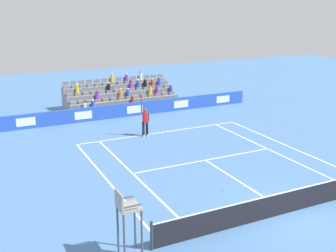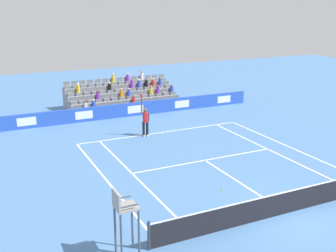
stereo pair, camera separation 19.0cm
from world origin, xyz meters
TOP-DOWN VIEW (x-y plane):
  - ground_plane at (0.00, 0.00)m, footprint 80.00×80.00m
  - line_baseline at (0.00, -11.89)m, footprint 10.97×0.10m
  - line_service at (0.00, -6.40)m, footprint 8.23×0.10m
  - line_centre_service at (0.00, -3.20)m, footprint 0.10×6.40m
  - line_singles_sideline_left at (4.12, -5.95)m, footprint 0.10×11.89m
  - line_singles_sideline_right at (-4.12, -5.95)m, footprint 0.10×11.89m
  - line_doubles_sideline_left at (5.49, -5.95)m, footprint 0.10×11.89m
  - line_doubles_sideline_right at (-5.49, -5.95)m, footprint 0.10×11.89m
  - line_centre_mark at (0.00, -11.79)m, footprint 0.10×0.20m
  - sponsor_barrier at (0.00, -16.57)m, footprint 19.21×0.22m
  - tennis_net at (0.00, 0.00)m, footprint 11.97×0.10m
  - tennis_player at (1.22, -11.67)m, footprint 0.53×0.37m
  - umpire_chair at (6.76, -0.04)m, footprint 0.70×0.70m
  - stadium_stand at (-0.01, -19.50)m, footprint 8.68×3.80m
  - loose_tennis_ball at (1.16, -2.88)m, footprint 0.07×0.07m

SIDE VIEW (x-z plane):
  - ground_plane at x=0.00m, z-range 0.00..0.00m
  - line_baseline at x=0.00m, z-range 0.00..0.01m
  - line_service at x=0.00m, z-range 0.00..0.01m
  - line_centre_service at x=0.00m, z-range 0.00..0.01m
  - line_singles_sideline_left at x=4.12m, z-range 0.00..0.01m
  - line_singles_sideline_right at x=-4.12m, z-range 0.00..0.01m
  - line_doubles_sideline_left at x=5.49m, z-range 0.00..0.01m
  - line_doubles_sideline_right at x=-5.49m, z-range 0.00..0.01m
  - line_centre_mark at x=0.00m, z-range 0.00..0.01m
  - loose_tennis_ball at x=1.16m, z-range 0.00..0.07m
  - tennis_net at x=0.00m, z-range -0.04..1.03m
  - sponsor_barrier at x=0.00m, z-range 0.00..0.99m
  - stadium_stand at x=-0.01m, z-range -0.62..2.00m
  - tennis_player at x=1.22m, z-range -0.43..2.42m
  - umpire_chair at x=6.76m, z-range 0.35..2.69m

